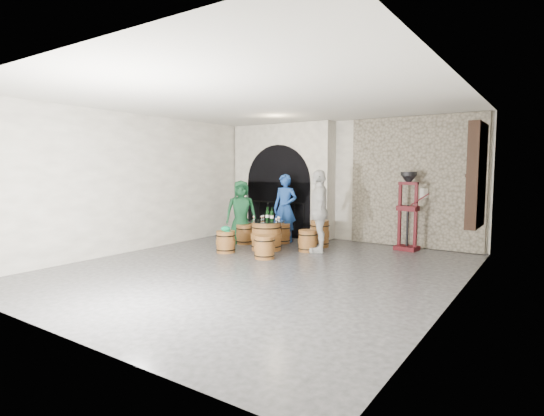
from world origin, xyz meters
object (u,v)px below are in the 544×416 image
Objects in this scene: person_white at (319,211)px; barrel_stool_right at (308,241)px; side_barrel at (320,234)px; barrel_stool_near_right at (265,247)px; wine_bottle_left at (267,215)px; barrel_table at (266,235)px; barrel_stool_near_left at (226,242)px; person_green at (241,212)px; wine_bottle_right at (268,215)px; corking_press at (408,205)px; person_blue at (285,208)px; barrel_stool_left at (245,234)px; barrel_stool_far at (282,234)px; wine_bottle_center at (272,216)px.

barrel_stool_right is at bearing -97.24° from person_white.
barrel_stool_near_right is at bearing -100.05° from side_barrel.
wine_bottle_left is (-0.55, 0.89, 0.58)m from barrel_stool_near_right.
side_barrel is (0.87, 1.06, -0.02)m from barrel_table.
person_green is (-0.49, 1.21, 0.57)m from barrel_stool_near_left.
person_white is 5.88× the size of wine_bottle_left.
wine_bottle_right is 1.40m from side_barrel.
person_blue is at bearing -161.66° from corking_press.
barrel_table is 0.99m from barrel_stool_right.
barrel_table is 1.80× the size of barrel_stool_left.
barrel_stool_near_left is 1.18m from wine_bottle_left.
side_barrel is at bearing 79.95° from barrel_stool_near_right.
barrel_stool_near_left is 1.42m from person_green.
barrel_table is at bearing -129.34° from side_barrel.
wine_bottle_right is (0.17, -0.87, 0.58)m from barrel_stool_far.
barrel_stool_left is at bearing -116.29° from person_white.
person_green is 1.17m from person_blue.
barrel_table is 0.51m from wine_bottle_center.
barrel_stool_far is 0.26× the size of person_white.
side_barrel is (0.89, 0.96, -0.50)m from wine_bottle_right.
wine_bottle_center is (0.35, -0.98, 0.58)m from barrel_stool_far.
person_white is at bearing 19.58° from wine_bottle_left.
barrel_stool_left is 1.00× the size of barrel_stool_near_left.
person_blue reaches higher than barrel_stool_left.
barrel_stool_left is 1.93m from side_barrel.
barrel_stool_near_right is at bearing -123.78° from corking_press.
barrel_stool_left is 1.00× the size of barrel_stool_right.
side_barrel is at bearing 175.78° from person_white.
barrel_table is 1.38× the size of side_barrel.
wine_bottle_right reaches higher than barrel_stool_right.
wine_bottle_right is at bearing -15.43° from barrel_stool_left.
barrel_stool_near_left is at bearing -107.19° from person_blue.
barrel_stool_left is at bearing 106.37° from barrel_stool_near_left.
person_green is 0.88× the size of corking_press.
person_green is 4.14m from corking_press.
barrel_stool_left and barrel_stool_near_right have the same top height.
side_barrel is (1.06, 0.09, 0.08)m from barrel_stool_far.
barrel_stool_near_left is at bearing -128.16° from side_barrel.
person_green is at bearing -153.35° from corking_press.
corking_press is (1.87, 1.47, 0.83)m from barrel_stool_right.
wine_bottle_center is at bearing -93.76° from person_white.
person_green is at bearing 161.56° from wine_bottle_center.
person_green is 0.85× the size of person_white.
barrel_stool_far is at bearing 109.67° from wine_bottle_center.
side_barrel reaches higher than barrel_stool_right.
person_green is (-1.08, 0.41, 0.47)m from barrel_table.
person_green is at bearing 179.10° from barrel_stool_right.
person_blue reaches higher than person_green.
person_blue is 1.27m from wine_bottle_center.
barrel_stool_right is at bearing -28.29° from barrel_stool_far.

